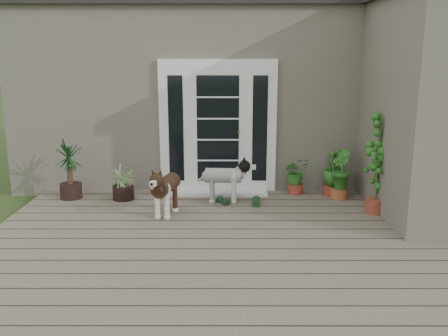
{
  "coord_description": "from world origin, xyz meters",
  "views": [
    {
      "loc": [
        -0.09,
        -5.16,
        2.3
      ],
      "look_at": [
        -0.1,
        1.75,
        0.7
      ],
      "focal_mm": 38.5,
      "sensor_mm": 36.0,
      "label": 1
    }
  ],
  "objects": [
    {
      "name": "door_unit",
      "position": [
        -0.2,
        2.6,
        1.19
      ],
      "size": [
        1.9,
        0.14,
        2.15
      ],
      "primitive_type": "cube",
      "color": "white",
      "rests_on": "deck"
    },
    {
      "name": "herb_b",
      "position": [
        1.71,
        2.14,
        0.4
      ],
      "size": [
        0.46,
        0.46,
        0.56
      ],
      "primitive_type": "imported",
      "rotation": [
        0.0,
        0.0,
        1.85
      ],
      "color": "#205F1B",
      "rests_on": "deck"
    },
    {
      "name": "door_step",
      "position": [
        -0.2,
        2.4,
        0.14
      ],
      "size": [
        1.6,
        0.4,
        0.05
      ],
      "primitive_type": "cube",
      "color": "white",
      "rests_on": "deck"
    },
    {
      "name": "clog_left",
      "position": [
        -0.12,
        1.85,
        0.16
      ],
      "size": [
        0.26,
        0.3,
        0.08
      ],
      "primitive_type": null,
      "rotation": [
        0.0,
        0.0,
        0.59
      ],
      "color": "#143218",
      "rests_on": "deck"
    },
    {
      "name": "deck",
      "position": [
        0.0,
        0.4,
        0.06
      ],
      "size": [
        6.2,
        4.6,
        0.12
      ],
      "primitive_type": "cube",
      "color": "#6B5B4C",
      "rests_on": "ground"
    },
    {
      "name": "herb_a",
      "position": [
        1.07,
        2.4,
        0.37
      ],
      "size": [
        0.49,
        0.49,
        0.51
      ],
      "primitive_type": "imported",
      "rotation": [
        0.0,
        0.0,
        0.27
      ],
      "color": "#1C6223",
      "rests_on": "deck"
    },
    {
      "name": "yucca",
      "position": [
        -2.52,
        2.14,
        0.59
      ],
      "size": [
        0.85,
        0.85,
        0.94
      ],
      "primitive_type": null,
      "rotation": [
        0.0,
        0.0,
        0.41
      ],
      "color": "black",
      "rests_on": "deck"
    },
    {
      "name": "house_wing",
      "position": [
        2.9,
        1.5,
        1.55
      ],
      "size": [
        1.6,
        2.4,
        3.1
      ],
      "primitive_type": "cube",
      "color": "#665E54",
      "rests_on": "ground"
    },
    {
      "name": "white_dog",
      "position": [
        -0.11,
        1.94,
        0.42
      ],
      "size": [
        0.75,
        0.35,
        0.61
      ],
      "primitive_type": null,
      "rotation": [
        0.0,
        0.0,
        -1.62
      ],
      "color": "silver",
      "rests_on": "deck"
    },
    {
      "name": "sapling",
      "position": [
        2.06,
        1.41,
        0.85
      ],
      "size": [
        0.57,
        0.57,
        1.47
      ],
      "primitive_type": null,
      "rotation": [
        0.0,
        0.0,
        0.42
      ],
      "color": "#275317",
      "rests_on": "deck"
    },
    {
      "name": "clog_right",
      "position": [
        0.39,
        1.79,
        0.17
      ],
      "size": [
        0.17,
        0.32,
        0.09
      ],
      "primitive_type": null,
      "rotation": [
        0.0,
        0.0,
        -0.07
      ],
      "color": "#153517",
      "rests_on": "deck"
    },
    {
      "name": "house_main",
      "position": [
        0.0,
        4.65,
        1.55
      ],
      "size": [
        7.4,
        4.0,
        3.1
      ],
      "primitive_type": "cube",
      "color": "#665E54",
      "rests_on": "ground"
    },
    {
      "name": "spider_plant",
      "position": [
        -1.68,
        2.08,
        0.41
      ],
      "size": [
        0.71,
        0.71,
        0.59
      ],
      "primitive_type": null,
      "rotation": [
        0.0,
        0.0,
        0.36
      ],
      "color": "#84A968",
      "rests_on": "deck"
    },
    {
      "name": "roof_main",
      "position": [
        0.0,
        4.65,
        3.2
      ],
      "size": [
        7.6,
        4.2,
        0.2
      ],
      "primitive_type": "cube",
      "color": "#2D2826",
      "rests_on": "house_main"
    },
    {
      "name": "brindle_dog",
      "position": [
        -0.91,
        1.3,
        0.44
      ],
      "size": [
        0.5,
        0.82,
        0.64
      ],
      "primitive_type": null,
      "rotation": [
        0.0,
        0.0,
        2.91
      ],
      "color": "#3E2516",
      "rests_on": "deck"
    },
    {
      "name": "herb_c",
      "position": [
        1.65,
        2.34,
        0.43
      ],
      "size": [
        0.52,
        0.52,
        0.63
      ],
      "primitive_type": "imported",
      "rotation": [
        0.0,
        0.0,
        4.37
      ],
      "color": "#1A5C1B",
      "rests_on": "deck"
    }
  ]
}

